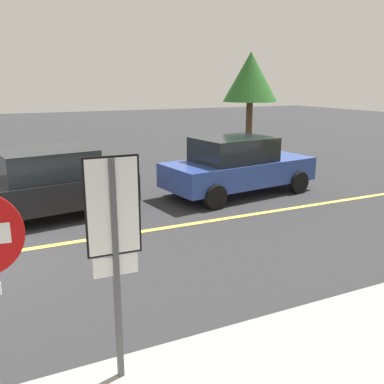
{
  "coord_description": "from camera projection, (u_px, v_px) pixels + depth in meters",
  "views": [
    {
      "loc": [
        0.52,
        -8.41,
        3.18
      ],
      "look_at": [
        4.11,
        -0.91,
        1.03
      ],
      "focal_mm": 39.81,
      "sensor_mm": 36.0,
      "label": 1
    }
  ],
  "objects": [
    {
      "name": "tree_left_verge",
      "position": [
        251.0,
        78.0,
        17.57
      ],
      "size": [
        2.26,
        2.26,
        4.4
      ],
      "color": "#513823",
      "rests_on": "ground_plane"
    },
    {
      "name": "lane_marking_centre",
      "position": [
        128.0,
        234.0,
        9.18
      ],
      "size": [
        28.0,
        0.16,
        0.01
      ],
      "primitive_type": "cube",
      "color": "#E0D14C"
    },
    {
      "name": "speed_limit_sign",
      "position": [
        114.0,
        232.0,
        4.14
      ],
      "size": [
        0.54,
        0.06,
        2.52
      ],
      "color": "#4C4C51",
      "rests_on": "ground_plane"
    },
    {
      "name": "car_black_far_lane",
      "position": [
        42.0,
        185.0,
        10.06
      ],
      "size": [
        4.59,
        2.58,
        1.65
      ],
      "color": "black",
      "rests_on": "ground_plane"
    },
    {
      "name": "car_blue_behind_van",
      "position": [
        237.0,
        166.0,
        12.29
      ],
      "size": [
        4.67,
        2.5,
        1.67
      ],
      "color": "#2D479E",
      "rests_on": "ground_plane"
    }
  ]
}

